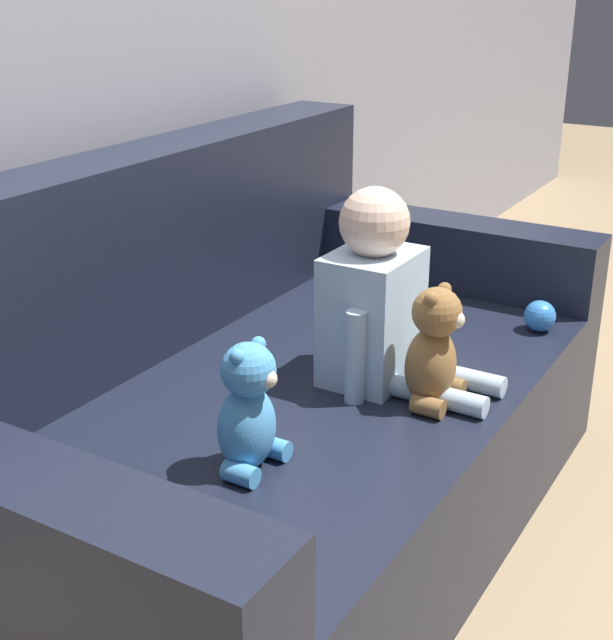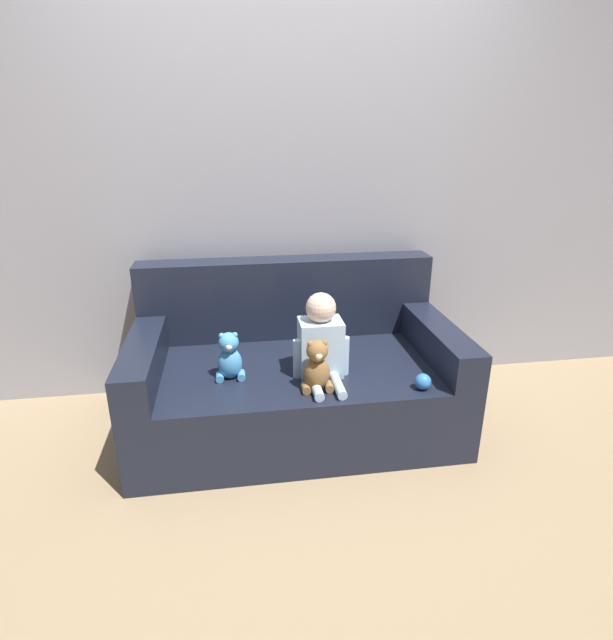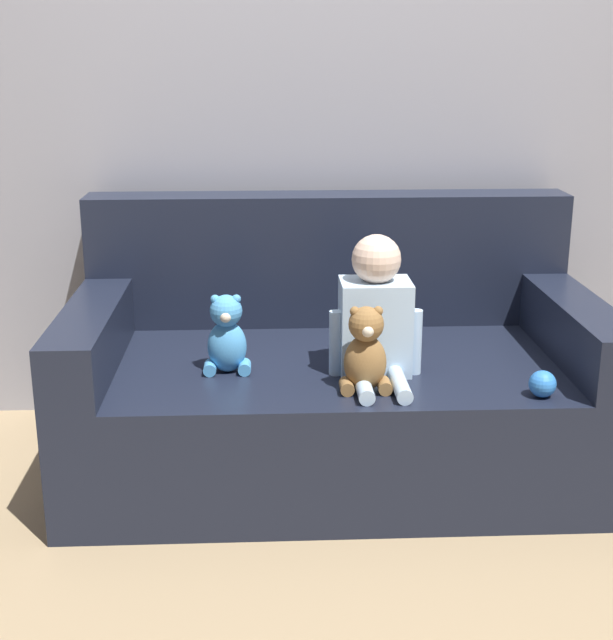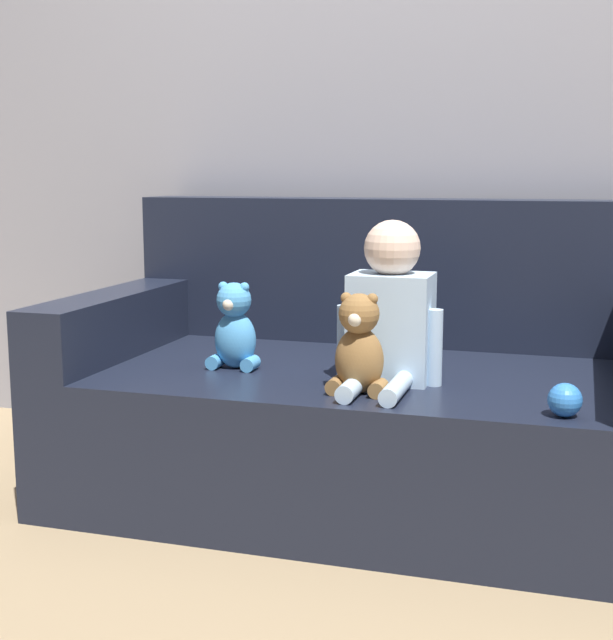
% 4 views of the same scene
% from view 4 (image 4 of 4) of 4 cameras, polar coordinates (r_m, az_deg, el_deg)
% --- Properties ---
extents(ground_plane, '(12.00, 12.00, 0.00)m').
position_cam_4_polar(ground_plane, '(2.66, 3.63, -11.19)').
color(ground_plane, '#9E8460').
extents(wall_back, '(8.00, 0.05, 2.60)m').
position_cam_4_polar(wall_back, '(3.06, 6.46, 16.22)').
color(wall_back, '#93939E').
rests_on(wall_back, ground_plane).
extents(couch, '(1.68, 0.95, 0.85)m').
position_cam_4_polar(couch, '(2.63, 4.03, -4.83)').
color(couch, black).
rests_on(couch, ground_plane).
extents(person_baby, '(0.28, 0.37, 0.42)m').
position_cam_4_polar(person_baby, '(2.34, 5.39, 0.36)').
color(person_baby, silver).
rests_on(person_baby, couch).
extents(teddy_bear_brown, '(0.15, 0.12, 0.25)m').
position_cam_4_polar(teddy_bear_brown, '(2.21, 3.38, -1.71)').
color(teddy_bear_brown, olive).
rests_on(teddy_bear_brown, couch).
extents(plush_toy_side, '(0.14, 0.11, 0.25)m').
position_cam_4_polar(plush_toy_side, '(2.50, -4.62, -0.52)').
color(plush_toy_side, '#4C9EDB').
rests_on(plush_toy_side, couch).
extents(toy_ball, '(0.08, 0.08, 0.08)m').
position_cam_4_polar(toy_ball, '(2.10, 16.21, -4.94)').
color(toy_ball, '#337FDB').
rests_on(toy_ball, couch).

